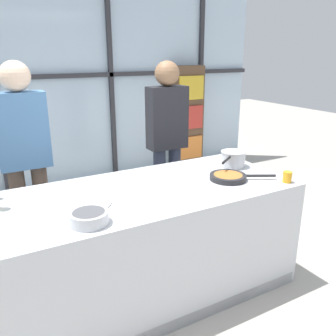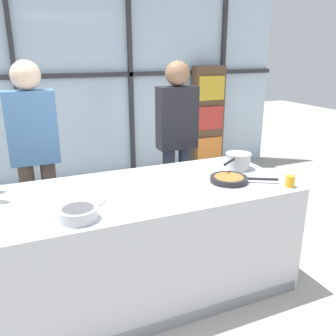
# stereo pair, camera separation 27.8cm
# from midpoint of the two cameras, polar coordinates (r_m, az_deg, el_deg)

# --- Properties ---
(ground_plane) EXTENTS (18.00, 18.00, 0.00)m
(ground_plane) POSITION_cam_midpoint_polar(r_m,az_deg,el_deg) (3.07, -5.80, -18.90)
(ground_plane) COLOR #ADA89E
(back_window_wall) EXTENTS (6.40, 0.10, 2.80)m
(back_window_wall) POSITION_cam_midpoint_polar(r_m,az_deg,el_deg) (5.14, -19.08, 12.26)
(back_window_wall) COLOR silver
(back_window_wall) RESTS_ON ground_plane
(bookshelf) EXTENTS (0.52, 0.19, 1.64)m
(bookshelf) POSITION_cam_midpoint_polar(r_m,az_deg,el_deg) (5.76, 1.82, 7.92)
(bookshelf) COLOR brown
(bookshelf) RESTS_ON ground_plane
(demo_island) EXTENTS (2.24, 0.99, 0.88)m
(demo_island) POSITION_cam_midpoint_polar(r_m,az_deg,el_deg) (2.83, -6.05, -11.80)
(demo_island) COLOR silver
(demo_island) RESTS_ON ground_plane
(spectator_far_left) EXTENTS (0.42, 0.25, 1.79)m
(spectator_far_left) POSITION_cam_midpoint_polar(r_m,az_deg,el_deg) (3.34, -24.28, 2.41)
(spectator_far_left) COLOR #47382D
(spectator_far_left) RESTS_ON ground_plane
(spectator_center_left) EXTENTS (0.41, 0.25, 1.77)m
(spectator_center_left) POSITION_cam_midpoint_polar(r_m,az_deg,el_deg) (3.71, -2.30, 5.35)
(spectator_center_left) COLOR #232838
(spectator_center_left) RESTS_ON ground_plane
(frying_pan) EXTENTS (0.48, 0.34, 0.04)m
(frying_pan) POSITION_cam_midpoint_polar(r_m,az_deg,el_deg) (2.83, 6.99, -1.47)
(frying_pan) COLOR #232326
(frying_pan) RESTS_ON demo_island
(saucepan) EXTENTS (0.36, 0.29, 0.14)m
(saucepan) POSITION_cam_midpoint_polar(r_m,az_deg,el_deg) (3.15, 7.90, 1.48)
(saucepan) COLOR silver
(saucepan) RESTS_ON demo_island
(white_plate) EXTENTS (0.28, 0.28, 0.01)m
(white_plate) POSITION_cam_midpoint_polar(r_m,az_deg,el_deg) (2.46, -15.57, -5.61)
(white_plate) COLOR white
(white_plate) RESTS_ON demo_island
(mixing_bowl) EXTENTS (0.23, 0.23, 0.08)m
(mixing_bowl) POSITION_cam_midpoint_polar(r_m,az_deg,el_deg) (2.19, -16.18, -7.67)
(mixing_bowl) COLOR silver
(mixing_bowl) RESTS_ON demo_island
(juice_glass_near) EXTENTS (0.07, 0.07, 0.09)m
(juice_glass_near) POSITION_cam_midpoint_polar(r_m,az_deg,el_deg) (2.86, 15.99, -1.45)
(juice_glass_near) COLOR orange
(juice_glass_near) RESTS_ON demo_island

